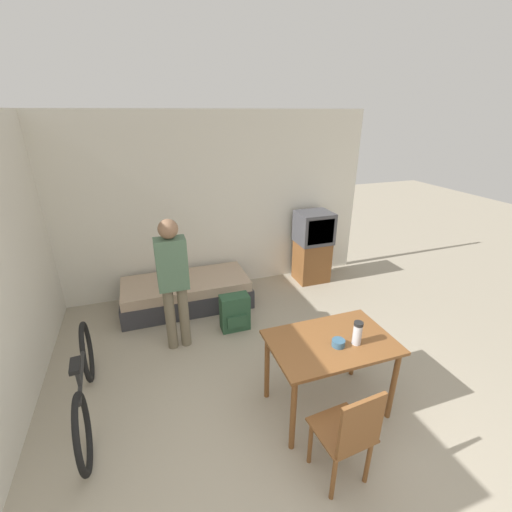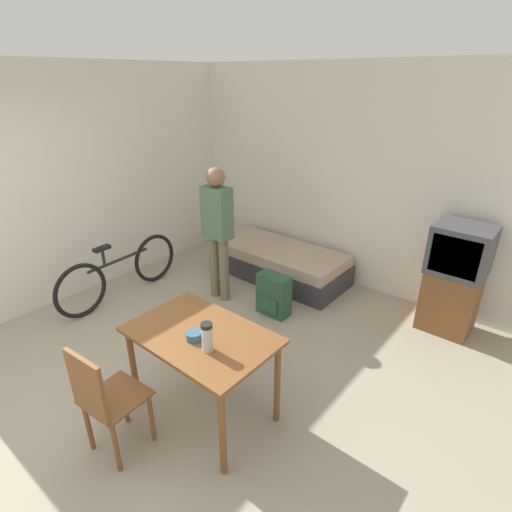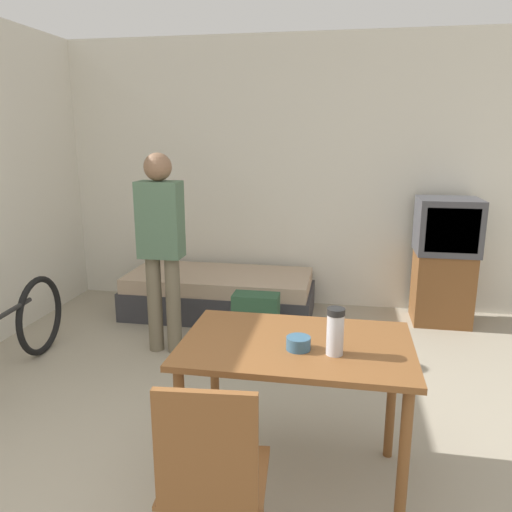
{
  "view_description": "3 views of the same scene",
  "coord_description": "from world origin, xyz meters",
  "views": [
    {
      "loc": [
        -0.89,
        -1.45,
        2.67
      ],
      "look_at": [
        0.31,
        2.05,
        1.1
      ],
      "focal_mm": 24.0,
      "sensor_mm": 36.0,
      "label": 1
    },
    {
      "loc": [
        2.46,
        -0.92,
        2.53
      ],
      "look_at": [
        0.21,
        1.79,
        0.93
      ],
      "focal_mm": 28.0,
      "sensor_mm": 36.0,
      "label": 2
    },
    {
      "loc": [
        0.77,
        -1.53,
        1.76
      ],
      "look_at": [
        0.14,
        1.95,
        0.89
      ],
      "focal_mm": 35.0,
      "sensor_mm": 36.0,
      "label": 3
    }
  ],
  "objects": [
    {
      "name": "dining_table",
      "position": [
        0.57,
        0.71,
        0.67
      ],
      "size": [
        1.11,
        0.73,
        0.78
      ],
      "color": "brown",
      "rests_on": "ground_plane"
    },
    {
      "name": "daybed",
      "position": [
        -0.42,
        3.05,
        0.21
      ],
      "size": [
        1.83,
        0.82,
        0.42
      ],
      "color": "#333338",
      "rests_on": "ground_plane"
    },
    {
      "name": "wall_left",
      "position": [
        -2.15,
        1.77,
        1.35
      ],
      "size": [
        0.06,
        4.54,
        2.7
      ],
      "color": "silver",
      "rests_on": "ground_plane"
    },
    {
      "name": "ground_plane",
      "position": [
        0.0,
        0.0,
        0.0
      ],
      "size": [
        20.0,
        20.0,
        0.0
      ],
      "primitive_type": "plane",
      "color": "#9E937F"
    },
    {
      "name": "tv",
      "position": [
        1.7,
        3.22,
        0.62
      ],
      "size": [
        0.55,
        0.48,
        1.19
      ],
      "color": "brown",
      "rests_on": "ground_plane"
    },
    {
      "name": "wall_back",
      "position": [
        0.0,
        3.57,
        1.35
      ],
      "size": [
        5.24,
        0.06,
        2.7
      ],
      "color": "silver",
      "rests_on": "ground_plane"
    },
    {
      "name": "person_standing",
      "position": [
        -0.65,
        2.13,
        0.94
      ],
      "size": [
        0.34,
        0.22,
        1.62
      ],
      "color": "#6B604C",
      "rests_on": "ground_plane"
    },
    {
      "name": "wooden_chair",
      "position": [
        0.33,
        0.01,
        0.52
      ],
      "size": [
        0.43,
        0.43,
        0.92
      ],
      "color": "brown",
      "rests_on": "ground_plane"
    },
    {
      "name": "bicycle",
      "position": [
        -1.59,
        1.37,
        0.33
      ],
      "size": [
        0.17,
        1.72,
        0.74
      ],
      "color": "black",
      "rests_on": "ground_plane"
    },
    {
      "name": "mate_bowl",
      "position": [
        0.58,
        0.63,
        0.81
      ],
      "size": [
        0.11,
        0.11,
        0.06
      ],
      "color": "#335670",
      "rests_on": "dining_table"
    },
    {
      "name": "backpack",
      "position": [
        0.09,
        2.25,
        0.24
      ],
      "size": [
        0.37,
        0.23,
        0.49
      ],
      "color": "#284C33",
      "rests_on": "ground_plane"
    },
    {
      "name": "thermos_flask",
      "position": [
        0.75,
        0.61,
        0.9
      ],
      "size": [
        0.08,
        0.08,
        0.22
      ],
      "color": "#B7B7BC",
      "rests_on": "dining_table"
    }
  ]
}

